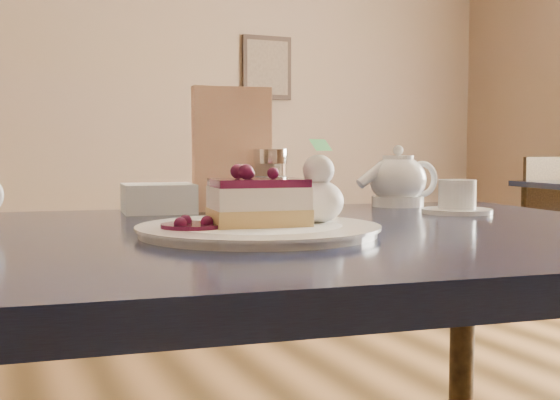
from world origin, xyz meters
name	(u,v)px	position (x,y,z in m)	size (l,w,h in m)	color
main_table	(249,288)	(-0.24, 0.14, 0.68)	(1.31, 0.95, 0.76)	#111933
dessert_plate	(258,230)	(-0.24, 0.09, 0.77)	(0.31, 0.31, 0.01)	white
cheesecake_slice	(258,203)	(-0.24, 0.09, 0.81)	(0.13, 0.10, 0.06)	#D9AC54
whipped_cream	(318,201)	(-0.16, 0.09, 0.81)	(0.07, 0.07, 0.06)	white
berry_sauce	(193,226)	(-0.33, 0.10, 0.78)	(0.08, 0.08, 0.01)	#4B0A2B
tea_set	(409,185)	(0.19, 0.39, 0.81)	(0.18, 0.29, 0.11)	white
menu_card	(232,149)	(-0.15, 0.46, 0.88)	(0.14, 0.03, 0.22)	beige
sugar_shaker	(270,179)	(-0.09, 0.42, 0.82)	(0.06, 0.06, 0.11)	white
napkin_stack	(158,198)	(-0.28, 0.48, 0.79)	(0.12, 0.12, 0.05)	white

